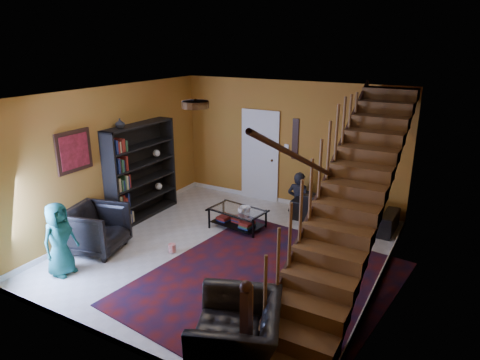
# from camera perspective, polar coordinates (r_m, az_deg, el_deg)

# --- Properties ---
(floor) EXTENTS (5.50, 5.50, 0.00)m
(floor) POSITION_cam_1_polar(r_m,az_deg,el_deg) (7.75, -1.88, -9.65)
(floor) COLOR beige
(floor) RESTS_ON ground
(room) EXTENTS (5.50, 5.50, 5.50)m
(room) POSITION_cam_1_polar(r_m,az_deg,el_deg) (9.40, -4.67, -4.17)
(room) COLOR #A96225
(room) RESTS_ON ground
(staircase) EXTENTS (0.95, 5.02, 3.18)m
(staircase) POSITION_cam_1_polar(r_m,az_deg,el_deg) (6.43, 14.44, -2.66)
(staircase) COLOR brown
(staircase) RESTS_ON floor
(bookshelf) EXTENTS (0.35, 1.80, 2.00)m
(bookshelf) POSITION_cam_1_polar(r_m,az_deg,el_deg) (9.18, -12.95, 0.92)
(bookshelf) COLOR black
(bookshelf) RESTS_ON floor
(door) EXTENTS (0.82, 0.05, 2.05)m
(door) POSITION_cam_1_polar(r_m,az_deg,el_deg) (9.93, 2.70, 3.05)
(door) COLOR silver
(door) RESTS_ON floor
(framed_picture) EXTENTS (0.04, 0.74, 0.74)m
(framed_picture) POSITION_cam_1_polar(r_m,az_deg,el_deg) (8.10, -21.27, 3.59)
(framed_picture) COLOR maroon
(framed_picture) RESTS_ON room
(wall_hanging) EXTENTS (0.14, 0.03, 0.90)m
(wall_hanging) POSITION_cam_1_polar(r_m,az_deg,el_deg) (9.47, 7.38, 5.44)
(wall_hanging) COLOR black
(wall_hanging) RESTS_ON room
(ceiling_fixture) EXTENTS (0.40, 0.40, 0.10)m
(ceiling_fixture) POSITION_cam_1_polar(r_m,az_deg,el_deg) (6.24, -5.98, 9.97)
(ceiling_fixture) COLOR #3F2814
(ceiling_fixture) RESTS_ON room
(rug) EXTENTS (3.92, 4.35, 0.02)m
(rug) POSITION_cam_1_polar(r_m,az_deg,el_deg) (6.88, 3.67, -13.54)
(rug) COLOR #4B0F0D
(rug) RESTS_ON floor
(sofa) EXTENTS (2.09, 0.86, 0.60)m
(sofa) POSITION_cam_1_polar(r_m,az_deg,el_deg) (9.06, 13.70, -3.83)
(sofa) COLOR black
(sofa) RESTS_ON floor
(armchair_left) EXTENTS (1.12, 1.10, 0.84)m
(armchair_left) POSITION_cam_1_polar(r_m,az_deg,el_deg) (8.05, -18.57, -6.22)
(armchair_left) COLOR black
(armchair_left) RESTS_ON floor
(armchair_right) EXTENTS (1.35, 1.43, 0.74)m
(armchair_right) POSITION_cam_1_polar(r_m,az_deg,el_deg) (5.28, -0.43, -19.87)
(armchair_right) COLOR black
(armchair_right) RESTS_ON floor
(person_adult_a) EXTENTS (0.51, 0.34, 1.39)m
(person_adult_a) POSITION_cam_1_polar(r_m,az_deg,el_deg) (9.41, 7.79, -2.99)
(person_adult_a) COLOR black
(person_adult_a) RESTS_ON sofa
(person_adult_b) EXTENTS (0.65, 0.52, 1.27)m
(person_adult_b) POSITION_cam_1_polar(r_m,az_deg,el_deg) (9.13, 14.01, -4.45)
(person_adult_b) COLOR black
(person_adult_b) RESTS_ON sofa
(person_child) EXTENTS (0.40, 0.61, 1.22)m
(person_child) POSITION_cam_1_polar(r_m,az_deg,el_deg) (7.43, -22.95, -7.26)
(person_child) COLOR #195F5C
(person_child) RESTS_ON armchair_left
(coffee_table) EXTENTS (1.13, 0.76, 0.40)m
(coffee_table) POSITION_cam_1_polar(r_m,az_deg,el_deg) (8.59, -0.33, -5.05)
(coffee_table) COLOR black
(coffee_table) RESTS_ON floor
(cup_a) EXTENTS (0.15, 0.15, 0.10)m
(cup_a) POSITION_cam_1_polar(r_m,az_deg,el_deg) (8.35, 0.16, -4.08)
(cup_a) COLOR #999999
(cup_a) RESTS_ON coffee_table
(cup_b) EXTENTS (0.14, 0.14, 0.10)m
(cup_b) POSITION_cam_1_polar(r_m,az_deg,el_deg) (8.40, 1.06, -3.95)
(cup_b) COLOR #999999
(cup_b) RESTS_ON coffee_table
(bowl) EXTENTS (0.25, 0.25, 0.05)m
(bowl) POSITION_cam_1_polar(r_m,az_deg,el_deg) (8.54, 0.65, -3.75)
(bowl) COLOR #999999
(bowl) RESTS_ON coffee_table
(vase) EXTENTS (0.18, 0.18, 0.19)m
(vase) POSITION_cam_1_polar(r_m,az_deg,el_deg) (8.56, -15.72, 7.28)
(vase) COLOR #999999
(vase) RESTS_ON bookshelf
(popcorn_bucket) EXTENTS (0.17, 0.17, 0.15)m
(popcorn_bucket) POSITION_cam_1_polar(r_m,az_deg,el_deg) (7.80, -9.04, -8.94)
(popcorn_bucket) COLOR red
(popcorn_bucket) RESTS_ON rug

